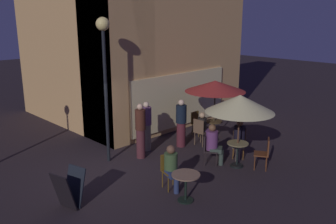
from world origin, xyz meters
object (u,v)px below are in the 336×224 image
object	(u,v)px
patron_standing_5	(181,123)
patron_seated_1	(239,137)
menu_sandwich_board	(69,189)
patio_umbrella_0	(215,86)
cafe_chair_5	(169,168)
patron_seated_0	(203,126)
cafe_table_1	(237,150)
cafe_table_0	(214,127)
cafe_chair_3	(239,140)
street_lamp_near_corner	(104,54)
cafe_chair_0	(197,121)
patio_umbrella_1	(240,104)
cafe_table_2	(186,182)
patron_seated_3	(172,165)
patron_standing_6	(146,126)
cafe_chair_1	(200,130)
cafe_chair_4	(208,147)
patron_seated_2	(213,142)
cafe_chair_2	(265,151)
patron_standing_4	(141,131)

from	to	relation	value
patron_standing_5	patron_seated_1	bearing A→B (deg)	170.21
menu_sandwich_board	patio_umbrella_0	xyz separation A→B (m)	(6.33, 0.69, 1.53)
cafe_chair_5	patron_seated_1	bearing A→B (deg)	103.33
patron_seated_0	cafe_table_1	bearing A→B (deg)	-114.12
cafe_table_0	cafe_chair_3	xyz separation A→B (m)	(-0.74, -1.63, 0.10)
street_lamp_near_corner	cafe_chair_0	distance (m)	4.87
menu_sandwich_board	patio_umbrella_1	bearing A→B (deg)	-29.78
patio_umbrella_1	patron_seated_0	size ratio (longest dim) A/B	1.88
patio_umbrella_0	cafe_chair_3	size ratio (longest dim) A/B	2.30
cafe_table_2	cafe_chair_3	world-z (taller)	cafe_chair_3
patron_seated_3	patron_standing_6	size ratio (longest dim) A/B	0.72
patron_seated_1	patron_standing_5	world-z (taller)	patron_standing_5
cafe_table_1	cafe_chair_1	bearing A→B (deg)	73.60
patio_umbrella_0	patron_standing_6	world-z (taller)	patio_umbrella_0
street_lamp_near_corner	cafe_table_1	distance (m)	4.93
patron_seated_1	patron_standing_6	xyz separation A→B (m)	(-1.62, 2.63, 0.13)
menu_sandwich_board	cafe_chair_1	bearing A→B (deg)	-7.71
cafe_chair_0	patron_seated_3	bearing A→B (deg)	-58.00
cafe_table_2	cafe_chair_4	bearing A→B (deg)	26.47
cafe_chair_0	patron_standing_5	bearing A→B (deg)	-72.42
cafe_table_2	patron_seated_2	xyz separation A→B (m)	(2.27, 0.97, 0.22)
patio_umbrella_1	patio_umbrella_0	bearing A→B (deg)	55.28
cafe_chair_2	menu_sandwich_board	bearing A→B (deg)	37.67
cafe_chair_2	cafe_chair_4	distance (m)	1.68
cafe_table_2	patron_standing_6	distance (m)	3.72
menu_sandwich_board	patron_seated_2	size ratio (longest dim) A/B	0.73
patron_seated_2	patron_seated_3	world-z (taller)	patron_seated_2
patio_umbrella_0	patron_seated_3	distance (m)	4.47
cafe_table_0	patron_standing_5	distance (m)	1.46
cafe_table_1	patio_umbrella_1	xyz separation A→B (m)	(-0.00, 0.00, 1.45)
cafe_chair_1	patron_standing_5	distance (m)	0.73
patron_seated_2	patron_standing_4	xyz separation A→B (m)	(-1.24, 1.97, 0.18)
street_lamp_near_corner	cafe_chair_4	world-z (taller)	street_lamp_near_corner
patron_seated_0	patron_standing_4	distance (m)	2.47
cafe_table_0	cafe_chair_4	world-z (taller)	cafe_chair_4
patio_umbrella_1	cafe_chair_4	world-z (taller)	patio_umbrella_1
patio_umbrella_0	cafe_chair_2	distance (m)	3.24
street_lamp_near_corner	cafe_chair_3	xyz separation A→B (m)	(3.24, -2.68, -2.79)
street_lamp_near_corner	cafe_chair_2	distance (m)	5.56
cafe_chair_5	patron_seated_1	size ratio (longest dim) A/B	0.73
patron_standing_5	cafe_chair_3	bearing A→B (deg)	173.81
cafe_chair_2	patron_seated_0	bearing A→B (deg)	-38.42
patio_umbrella_0	cafe_chair_5	bearing A→B (deg)	-157.69
cafe_table_1	patron_seated_2	distance (m)	0.77
patron_standing_5	patio_umbrella_1	bearing A→B (deg)	155.12
menu_sandwich_board	patron_standing_4	distance (m)	3.51
cafe_chair_4	patron_standing_5	size ratio (longest dim) A/B	0.57
cafe_table_0	patio_umbrella_1	world-z (taller)	patio_umbrella_1
cafe_chair_0	cafe_chair_4	xyz separation A→B (m)	(-1.89, -2.14, 0.02)
menu_sandwich_board	patio_umbrella_0	distance (m)	6.55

